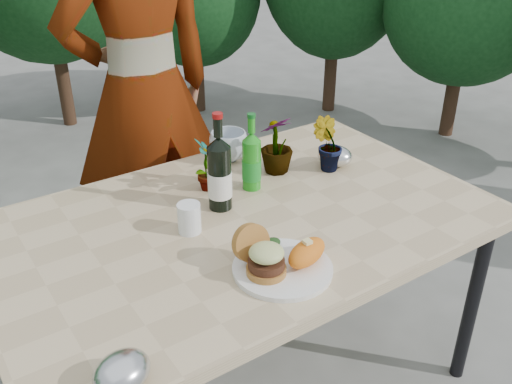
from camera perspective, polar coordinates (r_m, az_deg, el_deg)
ground at (r=2.31m, az=-1.17°, el=-18.60°), size 80.00×80.00×0.00m
patio_table at (r=1.86m, az=-1.38°, el=-4.06°), size 1.60×1.00×0.75m
shrub_hedge at (r=3.17m, az=-21.46°, el=16.88°), size 6.89×5.10×2.23m
dinner_plate at (r=1.59m, az=2.66°, el=-7.65°), size 0.28×0.28×0.01m
burger_stack at (r=1.55m, az=0.64°, el=-6.41°), size 0.11×0.16×0.11m
sweet_potato at (r=1.59m, az=5.10°, el=-6.06°), size 0.17×0.12×0.06m
grilled_veg at (r=1.65m, az=1.25°, el=-5.30°), size 0.08×0.05×0.03m
wine_bottle at (r=1.83m, az=-3.67°, el=1.77°), size 0.08×0.08×0.33m
sparkling_water at (r=1.96m, az=-0.45°, el=3.04°), size 0.07×0.07×0.28m
plastic_cup at (r=1.75m, az=-6.69°, el=-2.60°), size 0.07×0.07×0.09m
seedling_left at (r=1.96m, az=-5.04°, el=2.72°), size 0.11×0.12×0.19m
seedling_mid at (r=2.11m, az=7.15°, el=4.73°), size 0.14×0.14×0.20m
seedling_right at (r=2.08m, az=2.08°, el=4.76°), size 0.13×0.13×0.21m
blue_bowl at (r=2.19m, az=-2.77°, el=4.63°), size 0.16×0.16×0.11m
foil_packet_left at (r=1.30m, az=-13.29°, el=-17.14°), size 0.16×0.14×0.08m
foil_packet_right at (r=2.17m, az=7.90°, el=3.61°), size 0.16×0.17×0.08m
person at (r=2.43m, az=-11.22°, el=9.78°), size 0.70×0.48×1.87m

